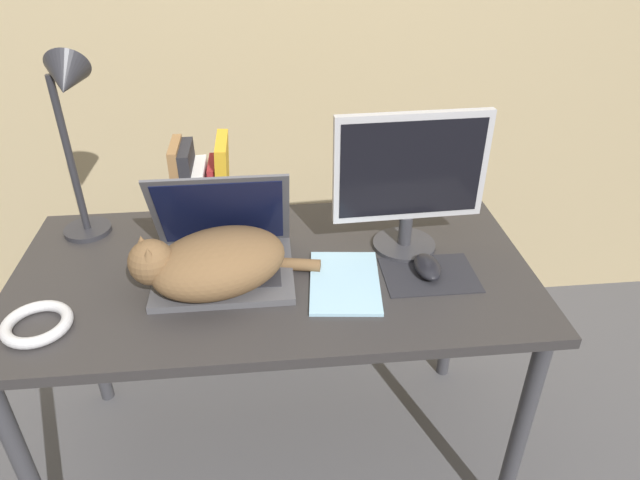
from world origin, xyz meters
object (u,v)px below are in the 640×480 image
(cat, at_px, (213,262))
(computer_mouse, at_px, (428,267))
(laptop, at_px, (224,254))
(external_monitor, at_px, (410,179))
(book_row, at_px, (203,188))
(desk_lamp, at_px, (70,116))
(cable_coil, at_px, (37,324))
(webcam, at_px, (258,203))
(notepad, at_px, (345,282))

(cat, distance_m, computer_mouse, 0.54)
(laptop, xyz_separation_m, cat, (-0.02, -0.07, 0.02))
(external_monitor, xyz_separation_m, computer_mouse, (0.03, -0.13, -0.19))
(book_row, bearing_deg, cat, -82.20)
(external_monitor, bearing_deg, desk_lamp, 170.76)
(cable_coil, bearing_deg, webcam, 42.34)
(laptop, height_order, book_row, laptop)
(computer_mouse, bearing_deg, webcam, 141.82)
(notepad, bearing_deg, laptop, 163.68)
(external_monitor, height_order, computer_mouse, external_monitor)
(cat, bearing_deg, laptop, 74.27)
(book_row, xyz_separation_m, notepad, (0.36, -0.33, -0.11))
(computer_mouse, height_order, webcam, webcam)
(cable_coil, bearing_deg, computer_mouse, 7.45)
(computer_mouse, bearing_deg, book_row, 151.55)
(desk_lamp, relative_size, notepad, 1.88)
(webcam, bearing_deg, computer_mouse, -38.18)
(computer_mouse, distance_m, webcam, 0.54)
(cat, relative_size, book_row, 1.77)
(cat, relative_size, desk_lamp, 0.88)
(laptop, relative_size, computer_mouse, 3.05)
(desk_lamp, distance_m, cable_coil, 0.52)
(cat, height_order, external_monitor, external_monitor)
(cat, xyz_separation_m, webcam, (0.11, 0.34, -0.03))
(laptop, xyz_separation_m, computer_mouse, (0.51, -0.07, -0.03))
(external_monitor, relative_size, webcam, 5.40)
(cable_coil, bearing_deg, external_monitor, 15.78)
(webcam, bearing_deg, cable_coil, -137.66)
(external_monitor, distance_m, webcam, 0.47)
(laptop, distance_m, notepad, 0.31)
(book_row, xyz_separation_m, webcam, (0.15, 0.02, -0.07))
(desk_lamp, bearing_deg, external_monitor, -9.24)
(book_row, bearing_deg, computer_mouse, -28.45)
(external_monitor, distance_m, desk_lamp, 0.87)
(cat, height_order, book_row, book_row)
(cat, bearing_deg, desk_lamp, 141.30)
(laptop, xyz_separation_m, book_row, (-0.06, 0.25, 0.06))
(desk_lamp, bearing_deg, webcam, 8.11)
(external_monitor, xyz_separation_m, webcam, (-0.39, 0.20, -0.16))
(laptop, relative_size, external_monitor, 0.87)
(desk_lamp, xyz_separation_m, notepad, (0.66, -0.29, -0.35))
(notepad, bearing_deg, desk_lamp, 156.30)
(desk_lamp, xyz_separation_m, cable_coil, (-0.05, -0.39, -0.34))
(cable_coil, height_order, webcam, webcam)
(external_monitor, height_order, notepad, external_monitor)
(laptop, height_order, webcam, laptop)
(laptop, relative_size, desk_lamp, 0.66)
(cat, bearing_deg, webcam, 71.94)
(computer_mouse, distance_m, book_row, 0.66)
(desk_lamp, bearing_deg, notepad, -23.70)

